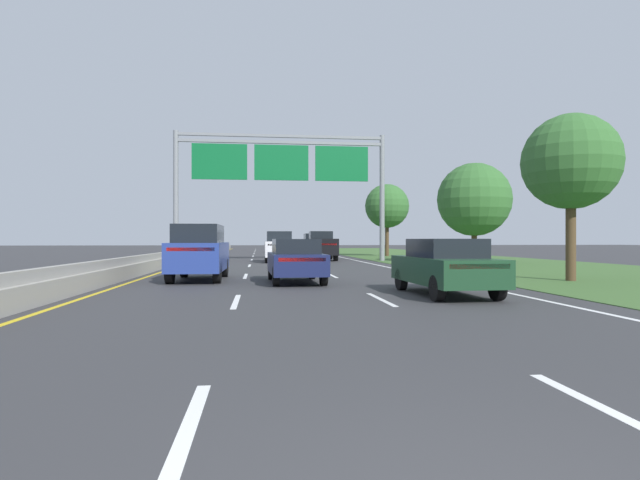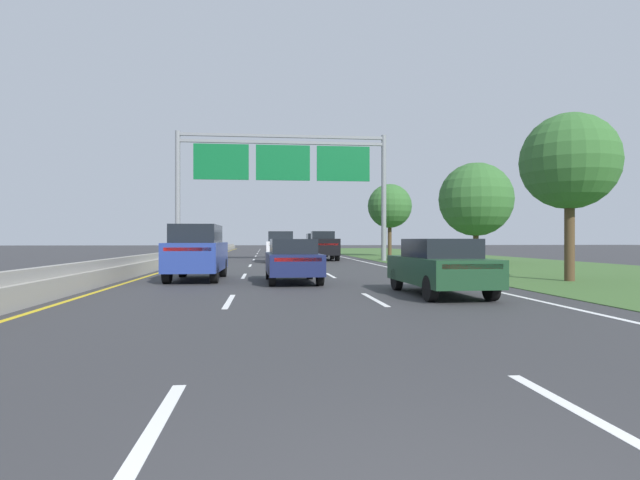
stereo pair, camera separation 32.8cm
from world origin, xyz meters
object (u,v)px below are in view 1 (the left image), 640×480
at_px(car_white_centre_lane_suv, 279,246).
at_px(car_grey_right_lane_suv, 313,245).
at_px(overhead_sign_gantry, 281,169).
at_px(pickup_truck_black, 322,246).
at_px(car_navy_centre_lane_sedan, 295,260).
at_px(roadside_tree_far, 387,206).
at_px(car_darkgreen_right_lane_sedan, 445,266).
at_px(roadside_tree_mid, 474,200).
at_px(roadside_tree_near, 571,162).
at_px(car_blue_left_lane_suv, 199,251).

relative_size(car_white_centre_lane_suv, car_grey_right_lane_suv, 0.99).
distance_m(overhead_sign_gantry, pickup_truck_black, 6.72).
distance_m(car_navy_centre_lane_sedan, roadside_tree_far, 30.82).
bearing_deg(car_darkgreen_right_lane_sedan, car_navy_centre_lane_sedan, 37.96).
bearing_deg(roadside_tree_mid, car_white_centre_lane_suv, 165.54).
height_order(overhead_sign_gantry, roadside_tree_near, overhead_sign_gantry).
bearing_deg(pickup_truck_black, overhead_sign_gantry, 127.39).
distance_m(overhead_sign_gantry, car_blue_left_lane_suv, 17.96).
height_order(pickup_truck_black, car_darkgreen_right_lane_sedan, pickup_truck_black).
height_order(overhead_sign_gantry, car_grey_right_lane_suv, overhead_sign_gantry).
distance_m(overhead_sign_gantry, roadside_tree_far, 14.89).
bearing_deg(car_navy_centre_lane_sedan, roadside_tree_far, -22.04).
height_order(car_blue_left_lane_suv, roadside_tree_near, roadside_tree_near).
xyz_separation_m(car_blue_left_lane_suv, car_white_centre_lane_suv, (3.61, 15.71, 0.00)).
bearing_deg(roadside_tree_far, overhead_sign_gantry, -134.50).
xyz_separation_m(car_navy_centre_lane_sedan, roadside_tree_mid, (12.77, 13.88, 3.37)).
distance_m(pickup_truck_black, car_darkgreen_right_lane_sedan, 25.11).
distance_m(pickup_truck_black, car_white_centre_lane_suv, 4.70).
bearing_deg(overhead_sign_gantry, car_white_centre_lane_suv, -103.50).
height_order(pickup_truck_black, car_navy_centre_lane_sedan, pickup_truck_black).
xyz_separation_m(car_darkgreen_right_lane_sedan, roadside_tree_far, (6.75, 33.37, 3.88)).
bearing_deg(car_blue_left_lane_suv, roadside_tree_near, -98.06).
bearing_deg(roadside_tree_near, car_white_centre_lane_suv, 119.69).
relative_size(overhead_sign_gantry, car_navy_centre_lane_sedan, 3.38).
bearing_deg(car_grey_right_lane_suv, roadside_tree_mid, -147.11).
relative_size(pickup_truck_black, roadside_tree_near, 0.88).
height_order(overhead_sign_gantry, car_darkgreen_right_lane_sedan, overhead_sign_gantry).
bearing_deg(roadside_tree_far, car_navy_centre_lane_sedan, -110.32).
height_order(pickup_truck_black, car_white_centre_lane_suv, pickup_truck_black).
bearing_deg(pickup_truck_black, car_blue_left_lane_suv, 161.40).
relative_size(car_navy_centre_lane_sedan, roadside_tree_near, 0.72).
relative_size(car_blue_left_lane_suv, roadside_tree_near, 0.76).
relative_size(overhead_sign_gantry, pickup_truck_black, 2.76).
xyz_separation_m(car_darkgreen_right_lane_sedan, car_navy_centre_lane_sedan, (-3.87, 4.69, 0.00)).
bearing_deg(car_white_centre_lane_suv, car_navy_centre_lane_sedan, -179.99).
distance_m(car_white_centre_lane_suv, roadside_tree_mid, 13.51).
distance_m(car_blue_left_lane_suv, car_navy_centre_lane_sedan, 3.87).
bearing_deg(car_blue_left_lane_suv, roadside_tree_mid, -51.98).
xyz_separation_m(car_white_centre_lane_suv, roadside_tree_mid, (12.73, -3.28, 3.09)).
height_order(car_darkgreen_right_lane_sedan, roadside_tree_mid, roadside_tree_mid).
xyz_separation_m(car_white_centre_lane_suv, car_navy_centre_lane_sedan, (-0.03, -17.17, -0.28)).
relative_size(car_grey_right_lane_suv, roadside_tree_far, 0.70).
xyz_separation_m(pickup_truck_black, car_blue_left_lane_suv, (-7.01, -18.95, 0.02)).
bearing_deg(roadside_tree_near, overhead_sign_gantry, 117.85).
xyz_separation_m(overhead_sign_gantry, car_white_centre_lane_suv, (-0.23, -0.97, -5.46)).
height_order(car_blue_left_lane_suv, car_grey_right_lane_suv, same).
bearing_deg(car_darkgreen_right_lane_sedan, roadside_tree_near, -59.25).
bearing_deg(car_grey_right_lane_suv, roadside_tree_far, -88.71).
bearing_deg(car_white_centre_lane_suv, car_grey_right_lane_suv, -17.36).
xyz_separation_m(pickup_truck_black, roadside_tree_mid, (9.34, -6.53, 3.12)).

